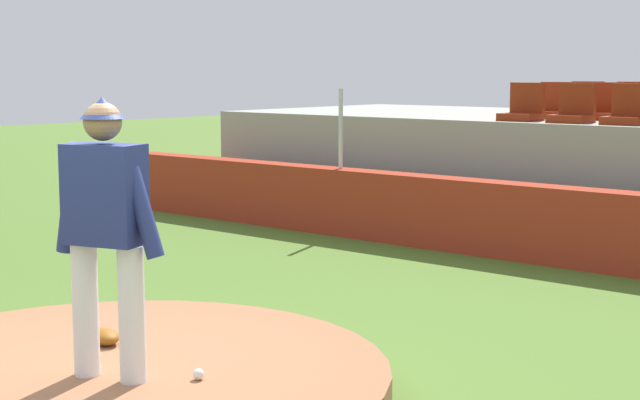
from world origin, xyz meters
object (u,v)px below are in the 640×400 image
Objects in this scene: pitcher at (105,218)px; fielding_glove at (104,337)px; stadium_chair_4 at (553,107)px; stadium_chair_8 at (584,105)px; baseball at (198,374)px; stadium_chair_0 at (523,109)px; stadium_chair_5 at (602,108)px; stadium_chair_9 at (630,106)px; stadium_chair_2 at (628,112)px; stadium_chair_1 at (574,110)px.

fielding_glove is at bearing 128.26° from pitcher.
stadium_chair_8 is (0.03, 0.93, 0.00)m from stadium_chair_4.
stadium_chair_0 reaches higher than baseball.
baseball is 8.54m from stadium_chair_5.
stadium_chair_5 is 1.00× the size of stadium_chair_9.
stadium_chair_2 and stadium_chair_8 have the same top height.
stadium_chair_0 is at bearing 111.14° from fielding_glove.
stadium_chair_5 is (0.69, 0.92, 0.00)m from stadium_chair_0.
stadium_chair_2 and stadium_chair_9 have the same top height.
stadium_chair_2 is 1.00× the size of stadium_chair_9.
fielding_glove is 0.60× the size of stadium_chair_4.
stadium_chair_8 is at bearing 110.19° from fielding_glove.
pitcher is at bearing 93.92° from stadium_chair_1.
stadium_chair_2 and stadium_chair_5 have the same top height.
stadium_chair_8 is at bearing -52.49° from stadium_chair_2.
pitcher is 7.89m from stadium_chair_0.
stadium_chair_1 is 1.86m from stadium_chair_9.
stadium_chair_0 reaches higher than fielding_glove.
baseball is at bearing 10.50° from fielding_glove.
pitcher is at bearing 93.67° from stadium_chair_5.
stadium_chair_0 is 1.98m from stadium_chair_9.
pitcher is 7.79m from stadium_chair_1.
stadium_chair_5 is at bearing -51.61° from stadium_chair_2.
stadium_chair_0 and stadium_chair_2 have the same top height.
stadium_chair_0 is (-1.25, 7.78, 0.42)m from pitcher.
stadium_chair_0 is at bearing 89.87° from stadium_chair_8.
stadium_chair_1 is at bearing 91.54° from stadium_chair_5.
fielding_glove is at bearing 89.33° from stadium_chair_9.
stadium_chair_0 is (-1.71, 7.44, 1.43)m from baseball.
baseball is 8.64m from stadium_chair_4.
baseball is at bearing 97.64° from stadium_chair_1.
stadium_chair_4 is (-1.73, 8.35, 1.43)m from baseball.
pitcher is 1.16m from baseball.
stadium_chair_0 and stadium_chair_5 have the same top height.
baseball is at bearing 96.97° from stadium_chair_5.
stadium_chair_2 reaches higher than pitcher.
stadium_chair_9 is at bearing -110.68° from stadium_chair_0.
baseball is (0.46, 0.34, -1.01)m from pitcher.
stadium_chair_4 and stadium_chair_8 have the same top height.
stadium_chair_0 is at bearing 102.96° from baseball.
stadium_chair_2 is (1.42, -0.00, 0.00)m from stadium_chair_0.
stadium_chair_1 is 1.00× the size of stadium_chair_5.
stadium_chair_2 is at bearing 100.03° from fielding_glove.
pitcher is 8.79m from stadium_chair_4.
stadium_chair_2 is 2.33m from stadium_chair_8.
stadium_chair_9 is at bearing 96.23° from baseball.
stadium_chair_9 is (0.01, 0.93, 0.00)m from stadium_chair_5.
stadium_chair_0 is at bearing 91.46° from stadium_chair_4.
stadium_chair_9 is at bearing -127.56° from stadium_chair_4.
fielding_glove is 8.36m from stadium_chair_5.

